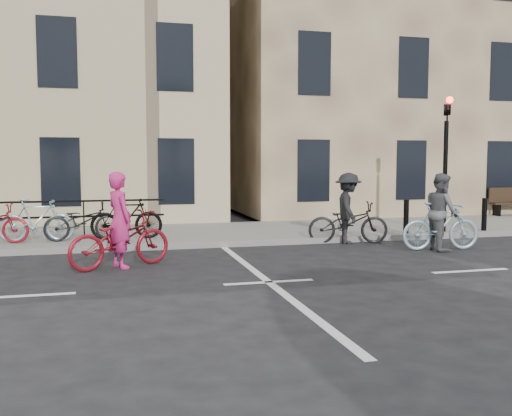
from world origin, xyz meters
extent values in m
plane|color=black|center=(0.00, 0.00, 0.00)|extent=(120.00, 120.00, 0.00)
cube|color=slate|center=(-4.00, 6.00, 0.07)|extent=(46.00, 4.00, 0.15)
cube|color=#866C50|center=(9.00, 13.00, 6.15)|extent=(14.00, 10.00, 12.00)
cylinder|color=black|center=(6.20, 4.35, 1.65)|extent=(0.12, 0.12, 3.00)
imported|color=black|center=(6.20, 4.35, 3.60)|extent=(0.15, 0.18, 0.90)
sphere|color=#FF0C05|center=(6.20, 4.23, 3.70)|extent=(0.18, 0.18, 0.18)
cylinder|color=black|center=(5.00, 4.25, 0.60)|extent=(0.14, 0.14, 0.90)
cylinder|color=black|center=(7.40, 4.25, 0.60)|extent=(0.14, 0.14, 0.90)
cube|color=black|center=(10.40, 7.65, 0.35)|extent=(0.06, 0.38, 0.40)
cube|color=black|center=(11.00, 7.65, 0.58)|extent=(1.60, 0.40, 0.06)
cube|color=black|center=(11.00, 7.83, 0.87)|extent=(1.60, 0.06, 0.50)
cube|color=black|center=(-4.88, 5.90, 0.62)|extent=(7.25, 0.04, 0.95)
imported|color=#8FB1BC|center=(-4.35, 5.00, 0.68)|extent=(1.75, 0.49, 1.05)
imported|color=black|center=(-3.30, 5.00, 0.62)|extent=(1.80, 0.63, 0.95)
imported|color=black|center=(-2.25, 5.00, 0.68)|extent=(1.75, 0.49, 1.05)
imported|color=maroon|center=(-2.46, 2.03, 0.56)|extent=(2.24, 1.56, 1.11)
imported|color=#C7236E|center=(-2.46, 2.03, 0.94)|extent=(0.70, 0.81, 1.89)
imported|color=#8FB1BC|center=(4.84, 2.35, 0.56)|extent=(1.92, 0.74, 1.12)
imported|color=#535458|center=(4.84, 2.35, 0.90)|extent=(0.78, 0.95, 1.81)
imported|color=black|center=(3.18, 3.90, 0.53)|extent=(2.12, 1.14, 1.06)
imported|color=black|center=(3.18, 3.90, 0.89)|extent=(0.91, 1.28, 1.79)
camera|label=1|loc=(-2.64, -9.37, 2.15)|focal=40.00mm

